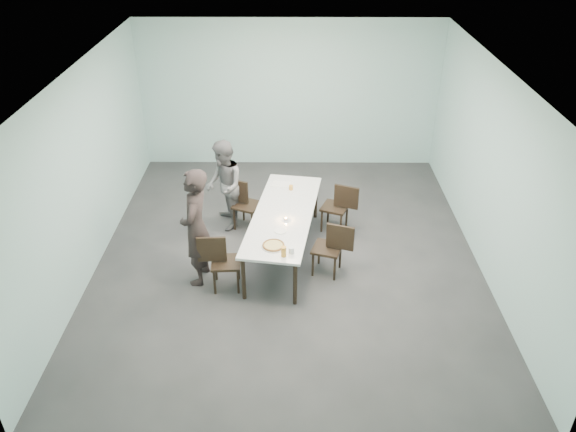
{
  "coord_description": "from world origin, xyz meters",
  "views": [
    {
      "loc": [
        0.05,
        -7.43,
        5.19
      ],
      "look_at": [
        0.0,
        -0.42,
        1.0
      ],
      "focal_mm": 35.0,
      "sensor_mm": 36.0,
      "label": 1
    }
  ],
  "objects_px": {
    "tealight": "(286,219)",
    "chair_far_right": "(340,204)",
    "water_tumbler": "(291,250)",
    "amber_tumbler": "(291,188)",
    "chair_near_right": "(333,245)",
    "diner_near": "(196,228)",
    "diner_far": "(224,186)",
    "pizza": "(273,245)",
    "beer_glass": "(284,252)",
    "table": "(283,216)",
    "chair_far_left": "(243,201)",
    "side_plate": "(280,231)",
    "chair_near_left": "(220,259)"
  },
  "relations": [
    {
      "from": "chair_near_left",
      "to": "chair_far_left",
      "type": "xyz_separation_m",
      "value": [
        0.2,
        1.71,
        0.0
      ]
    },
    {
      "from": "chair_near_left",
      "to": "diner_far",
      "type": "height_order",
      "value": "diner_far"
    },
    {
      "from": "chair_near_right",
      "to": "beer_glass",
      "type": "xyz_separation_m",
      "value": [
        -0.72,
        -0.64,
        0.32
      ]
    },
    {
      "from": "chair_near_right",
      "to": "pizza",
      "type": "height_order",
      "value": "chair_near_right"
    },
    {
      "from": "chair_far_right",
      "to": "side_plate",
      "type": "height_order",
      "value": "chair_far_right"
    },
    {
      "from": "diner_near",
      "to": "side_plate",
      "type": "height_order",
      "value": "diner_near"
    },
    {
      "from": "diner_far",
      "to": "beer_glass",
      "type": "distance_m",
      "value": 2.26
    },
    {
      "from": "chair_far_right",
      "to": "beer_glass",
      "type": "xyz_separation_m",
      "value": [
        -0.92,
        -1.88,
        0.32
      ]
    },
    {
      "from": "table",
      "to": "water_tumbler",
      "type": "xyz_separation_m",
      "value": [
        0.13,
        -1.08,
        0.1
      ]
    },
    {
      "from": "diner_near",
      "to": "diner_far",
      "type": "xyz_separation_m",
      "value": [
        0.24,
        1.53,
        -0.12
      ]
    },
    {
      "from": "chair_near_right",
      "to": "chair_far_right",
      "type": "bearing_deg",
      "value": -80.69
    },
    {
      "from": "tealight",
      "to": "amber_tumbler",
      "type": "xyz_separation_m",
      "value": [
        0.08,
        0.99,
        0.02
      ]
    },
    {
      "from": "chair_near_left",
      "to": "pizza",
      "type": "distance_m",
      "value": 0.82
    },
    {
      "from": "chair_far_left",
      "to": "side_plate",
      "type": "relative_size",
      "value": 4.83
    },
    {
      "from": "side_plate",
      "to": "pizza",
      "type": "bearing_deg",
      "value": -102.78
    },
    {
      "from": "side_plate",
      "to": "chair_near_left",
      "type": "bearing_deg",
      "value": -157.62
    },
    {
      "from": "chair_near_right",
      "to": "amber_tumbler",
      "type": "xyz_separation_m",
      "value": [
        -0.63,
        1.3,
        0.29
      ]
    },
    {
      "from": "chair_far_left",
      "to": "amber_tumbler",
      "type": "relative_size",
      "value": 10.88
    },
    {
      "from": "amber_tumbler",
      "to": "beer_glass",
      "type": "bearing_deg",
      "value": -92.8
    },
    {
      "from": "chair_near_left",
      "to": "pizza",
      "type": "relative_size",
      "value": 2.56
    },
    {
      "from": "pizza",
      "to": "beer_glass",
      "type": "distance_m",
      "value": 0.28
    },
    {
      "from": "beer_glass",
      "to": "diner_far",
      "type": "bearing_deg",
      "value": 117.21
    },
    {
      "from": "diner_near",
      "to": "diner_far",
      "type": "height_order",
      "value": "diner_near"
    },
    {
      "from": "chair_far_right",
      "to": "beer_glass",
      "type": "distance_m",
      "value": 2.12
    },
    {
      "from": "table",
      "to": "chair_far_left",
      "type": "xyz_separation_m",
      "value": [
        -0.71,
        0.84,
        -0.19
      ]
    },
    {
      "from": "chair_near_left",
      "to": "beer_glass",
      "type": "xyz_separation_m",
      "value": [
        0.92,
        -0.28,
        0.32
      ]
    },
    {
      "from": "chair_far_left",
      "to": "side_plate",
      "type": "xyz_separation_m",
      "value": [
        0.67,
        -1.36,
        0.25
      ]
    },
    {
      "from": "tealight",
      "to": "chair_far_left",
      "type": "bearing_deg",
      "value": 125.43
    },
    {
      "from": "chair_near_left",
      "to": "pizza",
      "type": "xyz_separation_m",
      "value": [
        0.78,
        -0.05,
        0.27
      ]
    },
    {
      "from": "chair_near_right",
      "to": "pizza",
      "type": "distance_m",
      "value": 1.0
    },
    {
      "from": "amber_tumbler",
      "to": "water_tumbler",
      "type": "bearing_deg",
      "value": -89.64
    },
    {
      "from": "chair_far_right",
      "to": "beer_glass",
      "type": "bearing_deg",
      "value": 85.95
    },
    {
      "from": "chair_near_right",
      "to": "water_tumbler",
      "type": "bearing_deg",
      "value": 60.5
    },
    {
      "from": "chair_far_left",
      "to": "diner_near",
      "type": "distance_m",
      "value": 1.67
    },
    {
      "from": "beer_glass",
      "to": "amber_tumbler",
      "type": "xyz_separation_m",
      "value": [
        0.09,
        1.94,
        -0.03
      ]
    },
    {
      "from": "beer_glass",
      "to": "amber_tumbler",
      "type": "relative_size",
      "value": 1.88
    },
    {
      "from": "water_tumbler",
      "to": "amber_tumbler",
      "type": "height_order",
      "value": "water_tumbler"
    },
    {
      "from": "tealight",
      "to": "table",
      "type": "bearing_deg",
      "value": 100.21
    },
    {
      "from": "pizza",
      "to": "side_plate",
      "type": "xyz_separation_m",
      "value": [
        0.09,
        0.41,
        -0.01
      ]
    },
    {
      "from": "chair_far_right",
      "to": "diner_near",
      "type": "bearing_deg",
      "value": 54.69
    },
    {
      "from": "chair_near_right",
      "to": "diner_near",
      "type": "distance_m",
      "value": 2.04
    },
    {
      "from": "table",
      "to": "chair_near_right",
      "type": "relative_size",
      "value": 3.11
    },
    {
      "from": "diner_far",
      "to": "tealight",
      "type": "relative_size",
      "value": 28.07
    },
    {
      "from": "water_tumbler",
      "to": "amber_tumbler",
      "type": "distance_m",
      "value": 1.86
    },
    {
      "from": "table",
      "to": "chair_far_left",
      "type": "bearing_deg",
      "value": 130.18
    },
    {
      "from": "chair_far_left",
      "to": "pizza",
      "type": "distance_m",
      "value": 1.87
    },
    {
      "from": "chair_far_right",
      "to": "diner_far",
      "type": "bearing_deg",
      "value": 18.22
    },
    {
      "from": "tealight",
      "to": "chair_near_right",
      "type": "bearing_deg",
      "value": -23.75
    },
    {
      "from": "chair_far_left",
      "to": "diner_far",
      "type": "xyz_separation_m",
      "value": [
        -0.31,
        0.01,
        0.28
      ]
    },
    {
      "from": "tealight",
      "to": "chair_far_right",
      "type": "bearing_deg",
      "value": 46.0
    }
  ]
}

